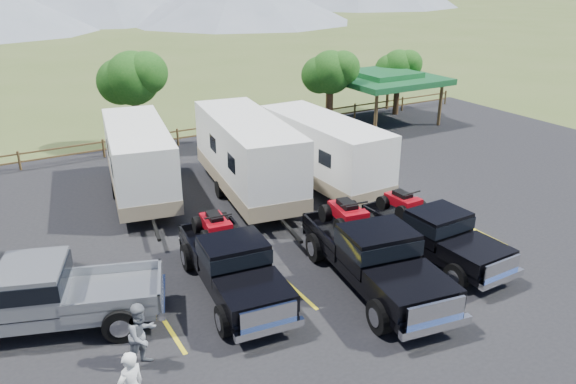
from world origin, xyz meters
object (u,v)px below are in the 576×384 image
rig_right (432,231)px  trailer_left (139,161)px  trailer_right (323,153)px  pickup_silver (42,295)px  rig_center (372,253)px  pavilion (384,78)px  person_b (142,336)px  trailer_center (248,157)px  rig_left (232,262)px

rig_right → trailer_left: size_ratio=0.64×
trailer_right → rig_right: bearing=-92.8°
rig_right → pickup_silver: 12.18m
rig_center → trailer_right: trailer_right is taller
pavilion → person_b: (-20.01, -15.63, -1.87)m
trailer_center → rig_center: bearing=-81.0°
rig_right → trailer_right: 7.14m
trailer_center → person_b: trailer_center is taller
rig_left → rig_center: size_ratio=0.90×
pavilion → trailer_right: pavilion is taller
rig_center → person_b: size_ratio=3.91×
pavilion → rig_center: (-12.77, -15.36, -1.68)m
rig_left → trailer_left: trailer_left is taller
rig_center → rig_right: bearing=17.9°
pavilion → trailer_center: 14.68m
rig_right → person_b: 10.17m
rig_center → trailer_center: bearing=99.6°
rig_right → trailer_right: (0.27, 7.10, 0.72)m
trailer_left → trailer_right: trailer_right is taller
rig_left → rig_right: rig_left is taller
rig_left → trailer_center: (3.79, 6.55, 0.82)m
trailer_left → pickup_silver: size_ratio=1.33×
trailer_left → trailer_center: size_ratio=0.92×
rig_left → rig_right: bearing=-5.0°
person_b → rig_center: bearing=-23.1°
trailer_left → rig_right: bearing=-44.9°
rig_left → trailer_center: 7.61m
trailer_left → pickup_silver: bearing=-112.1°
pavilion → rig_right: (-9.87, -14.90, -1.82)m
pavilion → rig_center: size_ratio=0.90×
pickup_silver → person_b: pickup_silver is taller
trailer_right → trailer_center: bearing=165.6°
rig_right → pavilion: bearing=55.0°
pavilion → pickup_silver: (-21.86, -12.74, -1.73)m
rig_center → trailer_left: size_ratio=0.76×
trailer_center → person_b: bearing=-121.3°
pavilion → rig_right: pavilion is taller
trailer_left → person_b: size_ratio=5.14×
rig_left → person_b: size_ratio=3.51×
rig_center → pavilion: bearing=59.1°
trailer_left → person_b: bearing=-96.1°
rig_left → rig_center: rig_center is taller
pavilion → trailer_center: bearing=-151.5°
rig_center → trailer_center: (-0.10, 8.36, 0.72)m
rig_center → trailer_center: trailer_center is taller
pavilion → rig_center: pavilion is taller
trailer_left → pickup_silver: 9.36m
pavilion → pickup_silver: pavilion is taller
rig_left → trailer_right: (7.06, 5.74, 0.68)m
rig_left → trailer_right: bearing=45.4°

